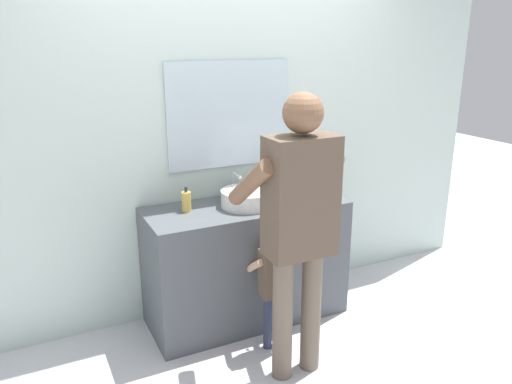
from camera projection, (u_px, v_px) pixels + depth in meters
ground_plane at (266, 336)px, 3.36m from camera, size 14.00×14.00×0.00m
back_wall at (226, 123)px, 3.49m from camera, size 4.40×0.10×2.70m
vanity_cabinet at (247, 262)px, 3.50m from camera, size 1.37×0.54×0.84m
sink_basin at (247, 198)px, 3.34m from camera, size 0.35×0.35×0.11m
faucet at (234, 186)px, 3.52m from camera, size 0.18×0.14×0.18m
toothbrush_cup at (297, 190)px, 3.52m from camera, size 0.07×0.07×0.21m
soap_bottle at (186, 201)px, 3.23m from camera, size 0.06×0.06×0.17m
child_toddler at (274, 279)px, 3.14m from camera, size 0.24×0.25×0.80m
adult_parent at (298, 214)px, 2.74m from camera, size 0.51×0.54×1.66m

